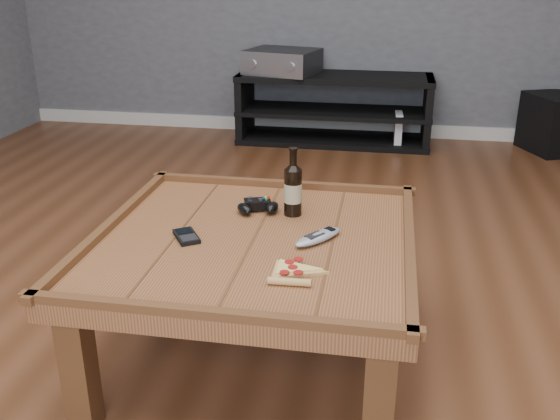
% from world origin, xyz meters
% --- Properties ---
extents(ground, '(6.00, 6.00, 0.00)m').
position_xyz_m(ground, '(0.00, 0.00, 0.00)').
color(ground, '#4E2A16').
rests_on(ground, ground).
extents(baseboard, '(5.00, 0.02, 0.10)m').
position_xyz_m(baseboard, '(0.00, 2.99, 0.05)').
color(baseboard, silver).
rests_on(baseboard, ground).
extents(coffee_table, '(1.03, 1.03, 0.48)m').
position_xyz_m(coffee_table, '(0.00, 0.00, 0.39)').
color(coffee_table, '#5D301A').
rests_on(coffee_table, ground).
extents(media_console, '(1.40, 0.45, 0.50)m').
position_xyz_m(media_console, '(0.00, 2.75, 0.25)').
color(media_console, black).
rests_on(media_console, ground).
extents(beer_bottle, '(0.06, 0.06, 0.24)m').
position_xyz_m(beer_bottle, '(0.09, 0.22, 0.55)').
color(beer_bottle, black).
rests_on(beer_bottle, coffee_table).
extents(game_controller, '(0.16, 0.13, 0.04)m').
position_xyz_m(game_controller, '(-0.03, 0.22, 0.47)').
color(game_controller, black).
rests_on(game_controller, coffee_table).
extents(pizza_slice, '(0.14, 0.22, 0.02)m').
position_xyz_m(pizza_slice, '(0.16, -0.22, 0.46)').
color(pizza_slice, tan).
rests_on(pizza_slice, coffee_table).
extents(smartphone, '(0.12, 0.13, 0.02)m').
position_xyz_m(smartphone, '(-0.21, -0.04, 0.46)').
color(smartphone, black).
rests_on(smartphone, coffee_table).
extents(remote_control, '(0.16, 0.19, 0.03)m').
position_xyz_m(remote_control, '(0.20, 0.01, 0.46)').
color(remote_control, gray).
rests_on(remote_control, coffee_table).
extents(av_receiver, '(0.56, 0.50, 0.17)m').
position_xyz_m(av_receiver, '(-0.38, 2.74, 0.58)').
color(av_receiver, black).
rests_on(av_receiver, media_console).
extents(subwoofer, '(0.53, 0.53, 0.40)m').
position_xyz_m(subwoofer, '(1.58, 2.80, 0.20)').
color(subwoofer, black).
rests_on(subwoofer, ground).
extents(game_console, '(0.12, 0.21, 0.26)m').
position_xyz_m(game_console, '(0.47, 2.68, 0.12)').
color(game_console, gray).
rests_on(game_console, ground).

